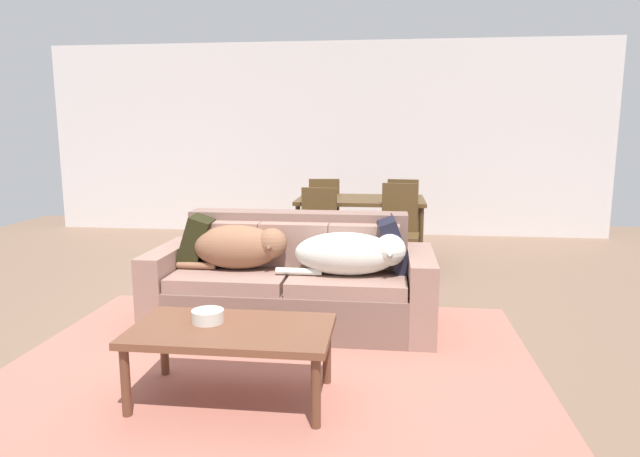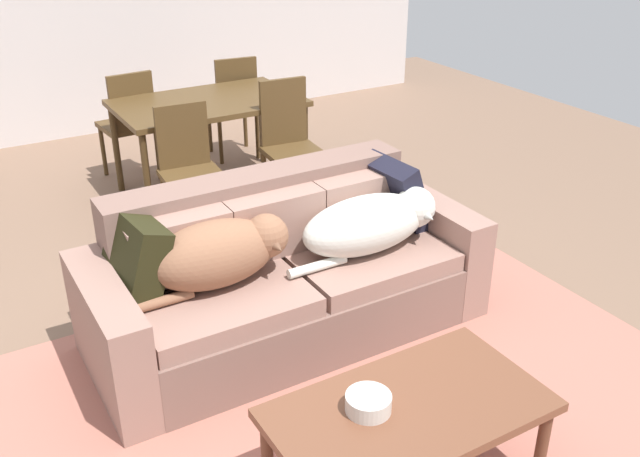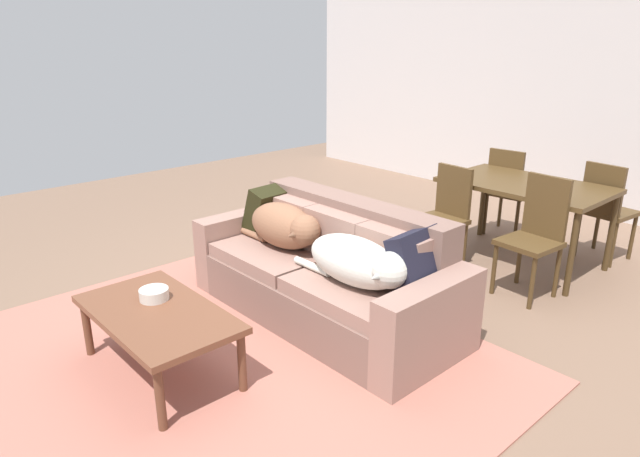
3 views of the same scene
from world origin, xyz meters
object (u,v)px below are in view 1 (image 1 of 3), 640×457
throw_pillow_by_right_arm (395,245)px  dining_chair_far_left (324,212)px  dining_chair_near_right (399,227)px  dining_chair_far_right (403,212)px  bowl_on_coffee_table (208,316)px  dog_on_left_cushion (241,247)px  couch (293,283)px  dog_on_right_cushion (351,253)px  coffee_table (232,335)px  dining_chair_near_left (317,229)px  dining_table (361,204)px  throw_pillow_by_left_arm (197,241)px

throw_pillow_by_right_arm → dining_chair_far_left: (-0.81, 2.50, -0.12)m
throw_pillow_by_right_arm → dining_chair_near_right: (0.06, 1.40, -0.11)m
dining_chair_far_right → bowl_on_coffee_table: bearing=79.6°
dog_on_left_cushion → couch: bearing=12.5°
dog_on_right_cushion → coffee_table: (-0.58, -1.12, -0.23)m
coffee_table → dining_chair_far_left: size_ratio=1.20×
coffee_table → dining_chair_far_right: size_ratio=1.20×
dog_on_left_cushion → throw_pillow_by_right_arm: bearing=6.8°
dog_on_left_cushion → dining_chair_near_right: dining_chair_near_right is taller
dining_chair_far_right → coffee_table: bearing=81.9°
throw_pillow_by_right_arm → coffee_table: (-0.89, -1.33, -0.25)m
coffee_table → dining_chair_near_right: bearing=70.9°
throw_pillow_by_right_arm → dining_chair_far_right: (0.13, 2.55, -0.12)m
dining_chair_near_left → dog_on_left_cushion: bearing=-100.9°
dining_table → dining_chair_far_left: dining_chair_far_left is taller
dog_on_left_cushion → dining_chair_near_right: 1.95m
dog_on_right_cushion → coffee_table: 1.28m
coffee_table → dog_on_right_cushion: bearing=62.6°
dining_chair_near_right → throw_pillow_by_right_arm: bearing=-87.5°
couch → dining_chair_near_right: bearing=60.5°
dog_on_right_cushion → bowl_on_coffee_table: dog_on_right_cushion is taller
throw_pillow_by_left_arm → dining_table: 2.28m
dining_chair_far_right → dining_chair_near_right: bearing=93.0°
throw_pillow_by_left_arm → dining_table: throw_pillow_by_left_arm is taller
dining_chair_near_left → dining_chair_far_right: bearing=58.1°
couch → throw_pillow_by_right_arm: bearing=4.0°
dining_chair_far_left → dining_chair_near_right: bearing=123.6°
couch → dining_chair_near_left: bearing=89.6°
throw_pillow_by_right_arm → dining_table: bearing=100.2°
dog_on_right_cushion → couch: bearing=160.2°
dining_chair_near_left → dining_chair_near_right: bearing=8.8°
couch → coffee_table: bearing=-95.3°
bowl_on_coffee_table → dining_chair_near_right: size_ratio=0.19×
couch → throw_pillow_by_right_arm: 0.83m
coffee_table → dining_chair_near_left: 2.67m
dog_on_right_cushion → dining_table: 2.17m
couch → dining_chair_far_right: bearing=71.1°
dining_chair_near_left → dining_chair_far_left: dining_chair_far_left is taller
dining_table → dining_chair_near_right: size_ratio=1.44×
dog_on_left_cushion → dining_chair_near_right: bearing=52.0°
dog_on_left_cushion → dining_chair_far_right: bearing=64.7°
dining_chair_near_right → dining_chair_far_left: dining_chair_near_right is taller
throw_pillow_by_right_arm → bowl_on_coffee_table: (-1.04, -1.27, -0.17)m
throw_pillow_by_right_arm → dining_table: throw_pillow_by_right_arm is taller
dog_on_left_cushion → throw_pillow_by_left_arm: (-0.39, 0.14, 0.01)m
couch → throw_pillow_by_left_arm: (-0.77, 0.05, 0.30)m
dog_on_right_cushion → dining_chair_near_left: bearing=106.1°
dining_chair_far_left → dining_chair_far_right: (0.94, 0.05, -0.00)m
couch → bowl_on_coffee_table: 1.26m
couch → dining_chair_near_right: size_ratio=2.21×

